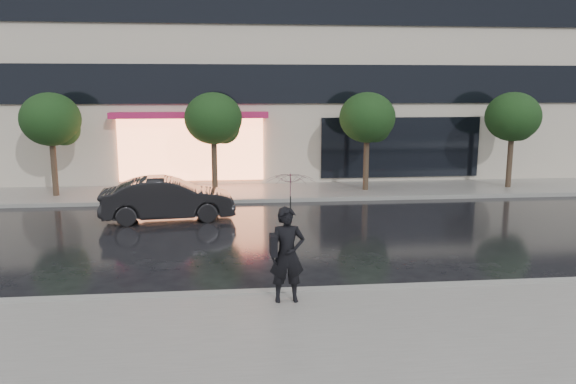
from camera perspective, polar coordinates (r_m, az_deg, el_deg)
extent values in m
plane|color=black|center=(12.68, 5.30, -8.64)|extent=(120.00, 120.00, 0.00)
cube|color=slate|center=(9.72, 9.12, -14.53)|extent=(60.00, 4.50, 0.12)
cube|color=slate|center=(22.49, 0.26, 0.07)|extent=(60.00, 3.50, 0.12)
cube|color=gray|center=(11.73, 6.26, -9.91)|extent=(60.00, 0.25, 0.14)
cube|color=gray|center=(20.78, 0.78, -0.78)|extent=(60.00, 0.25, 0.14)
cube|color=black|center=(23.79, -0.17, 10.91)|extent=(28.00, 0.12, 1.60)
cube|color=black|center=(24.03, -0.18, 18.56)|extent=(28.00, 0.12, 1.60)
cube|color=#FF8C59|center=(23.85, -9.80, 4.26)|extent=(6.00, 0.10, 2.60)
cube|color=#B01B52|center=(23.41, -9.96, 7.70)|extent=(6.40, 0.70, 0.25)
cube|color=black|center=(24.93, 11.38, 4.47)|extent=(7.00, 0.10, 2.60)
cylinder|color=#33261C|center=(22.93, -22.65, 2.08)|extent=(0.22, 0.22, 2.20)
ellipsoid|color=black|center=(22.75, -22.99, 6.82)|extent=(2.20, 2.20, 1.98)
sphere|color=black|center=(22.85, -21.81, 5.91)|extent=(1.20, 1.20, 1.20)
cylinder|color=#33261C|center=(21.96, -7.48, 2.47)|extent=(0.22, 0.22, 2.20)
ellipsoid|color=black|center=(21.78, -7.60, 7.43)|extent=(2.20, 2.20, 1.98)
sphere|color=black|center=(21.99, -6.51, 6.44)|extent=(1.20, 1.20, 1.20)
cylinder|color=#33261C|center=(22.60, 7.93, 2.69)|extent=(0.22, 0.22, 2.20)
ellipsoid|color=black|center=(22.42, 8.05, 7.50)|extent=(2.20, 2.20, 1.98)
sphere|color=black|center=(22.74, 8.89, 6.51)|extent=(1.20, 1.20, 1.20)
cylinder|color=#33261C|center=(24.72, 21.58, 2.72)|extent=(0.22, 0.22, 2.20)
ellipsoid|color=black|center=(24.56, 21.88, 7.11)|extent=(2.20, 2.20, 1.98)
sphere|color=black|center=(24.95, 22.42, 6.19)|extent=(1.20, 1.20, 1.20)
imported|color=black|center=(18.18, -12.10, -0.69)|extent=(4.28, 1.88, 1.37)
imported|color=black|center=(10.70, -0.08, -6.40)|extent=(0.68, 0.46, 1.84)
imported|color=#33091D|center=(10.43, 0.26, -0.28)|extent=(0.95, 0.97, 0.85)
cylinder|color=black|center=(10.53, 0.25, -2.88)|extent=(0.02, 0.02, 0.92)
cube|color=black|center=(10.55, -1.49, -5.40)|extent=(0.13, 0.35, 0.39)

